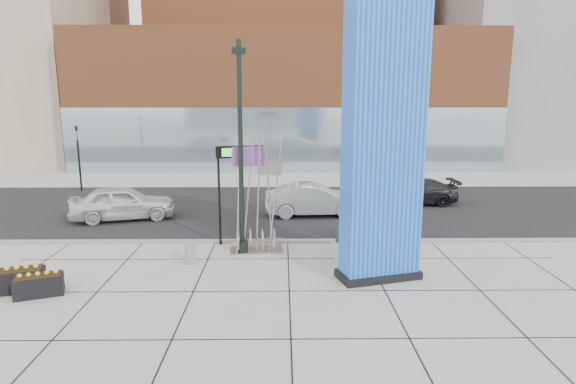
{
  "coord_description": "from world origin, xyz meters",
  "views": [
    {
      "loc": [
        0.8,
        -15.11,
        6.08
      ],
      "look_at": [
        0.99,
        2.0,
        2.56
      ],
      "focal_mm": 30.0,
      "sensor_mm": 36.0,
      "label": 1
    }
  ],
  "objects_px": {
    "concrete_bollard": "(190,254)",
    "overhead_street_sign": "(236,161)",
    "public_art_sculpture": "(257,220)",
    "car_white_west": "(123,203)",
    "blue_pylon": "(383,149)",
    "lamp_post": "(241,170)",
    "car_silver_mid": "(314,200)"
  },
  "relations": [
    {
      "from": "concrete_bollard",
      "to": "car_white_west",
      "type": "height_order",
      "value": "car_white_west"
    },
    {
      "from": "blue_pylon",
      "to": "concrete_bollard",
      "type": "bearing_deg",
      "value": 151.62
    },
    {
      "from": "lamp_post",
      "to": "car_white_west",
      "type": "relative_size",
      "value": 1.63
    },
    {
      "from": "lamp_post",
      "to": "car_silver_mid",
      "type": "distance_m",
      "value": 7.04
    },
    {
      "from": "car_white_west",
      "to": "car_silver_mid",
      "type": "bearing_deg",
      "value": -100.39
    },
    {
      "from": "public_art_sculpture",
      "to": "car_white_west",
      "type": "bearing_deg",
      "value": 139.2
    },
    {
      "from": "blue_pylon",
      "to": "car_white_west",
      "type": "distance_m",
      "value": 13.87
    },
    {
      "from": "overhead_street_sign",
      "to": "car_silver_mid",
      "type": "height_order",
      "value": "overhead_street_sign"
    },
    {
      "from": "lamp_post",
      "to": "blue_pylon",
      "type": "bearing_deg",
      "value": -28.43
    },
    {
      "from": "blue_pylon",
      "to": "lamp_post",
      "type": "relative_size",
      "value": 1.13
    },
    {
      "from": "concrete_bollard",
      "to": "overhead_street_sign",
      "type": "relative_size",
      "value": 0.18
    },
    {
      "from": "concrete_bollard",
      "to": "public_art_sculpture",
      "type": "bearing_deg",
      "value": 31.67
    },
    {
      "from": "lamp_post",
      "to": "car_white_west",
      "type": "height_order",
      "value": "lamp_post"
    },
    {
      "from": "public_art_sculpture",
      "to": "concrete_bollard",
      "type": "distance_m",
      "value": 2.9
    },
    {
      "from": "lamp_post",
      "to": "car_silver_mid",
      "type": "bearing_deg",
      "value": 61.73
    },
    {
      "from": "overhead_street_sign",
      "to": "concrete_bollard",
      "type": "bearing_deg",
      "value": -135.01
    },
    {
      "from": "concrete_bollard",
      "to": "car_white_west",
      "type": "bearing_deg",
      "value": 125.17
    },
    {
      "from": "public_art_sculpture",
      "to": "car_silver_mid",
      "type": "distance_m",
      "value": 6.1
    },
    {
      "from": "car_white_west",
      "to": "public_art_sculpture",
      "type": "bearing_deg",
      "value": -140.01
    },
    {
      "from": "lamp_post",
      "to": "overhead_street_sign",
      "type": "xyz_separation_m",
      "value": [
        -0.31,
        1.11,
        0.2
      ]
    },
    {
      "from": "concrete_bollard",
      "to": "car_white_west",
      "type": "relative_size",
      "value": 0.15
    },
    {
      "from": "blue_pylon",
      "to": "overhead_street_sign",
      "type": "bearing_deg",
      "value": 127.85
    },
    {
      "from": "blue_pylon",
      "to": "concrete_bollard",
      "type": "distance_m",
      "value": 7.82
    },
    {
      "from": "overhead_street_sign",
      "to": "car_white_west",
      "type": "xyz_separation_m",
      "value": [
        -5.93,
        4.01,
        -2.63
      ]
    },
    {
      "from": "blue_pylon",
      "to": "concrete_bollard",
      "type": "relative_size",
      "value": 12.34
    },
    {
      "from": "concrete_bollard",
      "to": "overhead_street_sign",
      "type": "distance_m",
      "value": 4.12
    },
    {
      "from": "blue_pylon",
      "to": "public_art_sculpture",
      "type": "bearing_deg",
      "value": 129.55
    },
    {
      "from": "concrete_bollard",
      "to": "car_white_west",
      "type": "distance_m",
      "value": 7.68
    },
    {
      "from": "public_art_sculpture",
      "to": "car_white_west",
      "type": "xyz_separation_m",
      "value": [
        -6.77,
        4.81,
        -0.39
      ]
    },
    {
      "from": "blue_pylon",
      "to": "lamp_post",
      "type": "bearing_deg",
      "value": 135.49
    },
    {
      "from": "car_white_west",
      "to": "lamp_post",
      "type": "bearing_deg",
      "value": -144.03
    },
    {
      "from": "blue_pylon",
      "to": "lamp_post",
      "type": "distance_m",
      "value": 5.52
    }
  ]
}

